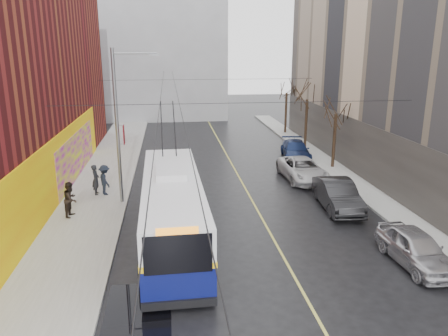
{
  "coord_description": "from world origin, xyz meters",
  "views": [
    {
      "loc": [
        -3.35,
        -15.05,
        9.05
      ],
      "look_at": [
        -0.47,
        7.64,
        2.67
      ],
      "focal_mm": 35.0,
      "sensor_mm": 36.0,
      "label": 1
    }
  ],
  "objects_px": {
    "trolleybus": "(173,207)",
    "pedestrian_b": "(71,199)",
    "parked_car_a": "(416,248)",
    "parked_car_b": "(338,195)",
    "streetlight_pole": "(120,123)",
    "parked_car_d": "(296,150)",
    "tree_near": "(337,104)",
    "pedestrian_c": "(105,180)",
    "parked_car_c": "(302,169)",
    "tree_mid": "(308,91)",
    "following_car": "(176,162)",
    "pedestrian_a": "(96,180)",
    "tree_far": "(287,85)"
  },
  "relations": [
    {
      "from": "pedestrian_a",
      "to": "pedestrian_c",
      "type": "xyz_separation_m",
      "value": [
        0.56,
        -0.1,
        -0.01
      ]
    },
    {
      "from": "trolleybus",
      "to": "parked_car_b",
      "type": "xyz_separation_m",
      "value": [
        9.45,
        3.03,
        -0.83
      ]
    },
    {
      "from": "tree_mid",
      "to": "pedestrian_c",
      "type": "bearing_deg",
      "value": -144.98
    },
    {
      "from": "tree_far",
      "to": "parked_car_c",
      "type": "relative_size",
      "value": 1.21
    },
    {
      "from": "parked_car_b",
      "to": "following_car",
      "type": "xyz_separation_m",
      "value": [
        -9.1,
        8.94,
        -0.1
      ]
    },
    {
      "from": "tree_near",
      "to": "pedestrian_a",
      "type": "relative_size",
      "value": 3.38
    },
    {
      "from": "pedestrian_b",
      "to": "pedestrian_c",
      "type": "bearing_deg",
      "value": -9.13
    },
    {
      "from": "tree_far",
      "to": "parked_car_b",
      "type": "xyz_separation_m",
      "value": [
        -2.88,
        -22.32,
        -4.31
      ]
    },
    {
      "from": "streetlight_pole",
      "to": "parked_car_d",
      "type": "bearing_deg",
      "value": 35.13
    },
    {
      "from": "parked_car_b",
      "to": "pedestrian_c",
      "type": "xyz_separation_m",
      "value": [
        -13.55,
        3.81,
        0.26
      ]
    },
    {
      "from": "parked_car_c",
      "to": "parked_car_d",
      "type": "relative_size",
      "value": 1.06
    },
    {
      "from": "trolleybus",
      "to": "pedestrian_b",
      "type": "height_order",
      "value": "trolleybus"
    },
    {
      "from": "streetlight_pole",
      "to": "pedestrian_a",
      "type": "relative_size",
      "value": 4.75
    },
    {
      "from": "tree_far",
      "to": "parked_car_a",
      "type": "relative_size",
      "value": 1.47
    },
    {
      "from": "pedestrian_a",
      "to": "pedestrian_b",
      "type": "height_order",
      "value": "pedestrian_b"
    },
    {
      "from": "tree_near",
      "to": "tree_far",
      "type": "distance_m",
      "value": 14.0
    },
    {
      "from": "streetlight_pole",
      "to": "parked_car_d",
      "type": "distance_m",
      "value": 16.58
    },
    {
      "from": "parked_car_a",
      "to": "parked_car_d",
      "type": "relative_size",
      "value": 0.87
    },
    {
      "from": "trolleybus",
      "to": "parked_car_c",
      "type": "distance_m",
      "value": 12.72
    },
    {
      "from": "trolleybus",
      "to": "tree_near",
      "type": "bearing_deg",
      "value": 41.47
    },
    {
      "from": "parked_car_b",
      "to": "following_car",
      "type": "bearing_deg",
      "value": 139.27
    },
    {
      "from": "tree_far",
      "to": "pedestrian_b",
      "type": "xyz_separation_m",
      "value": [
        -17.77,
        -21.98,
        -4.03
      ]
    },
    {
      "from": "tree_mid",
      "to": "pedestrian_a",
      "type": "distance_m",
      "value": 20.89
    },
    {
      "from": "parked_car_b",
      "to": "pedestrian_c",
      "type": "distance_m",
      "value": 14.08
    },
    {
      "from": "parked_car_b",
      "to": "pedestrian_c",
      "type": "height_order",
      "value": "pedestrian_c"
    },
    {
      "from": "parked_car_c",
      "to": "parked_car_d",
      "type": "distance_m",
      "value": 5.91
    },
    {
      "from": "tree_near",
      "to": "trolleybus",
      "type": "bearing_deg",
      "value": -137.38
    },
    {
      "from": "trolleybus",
      "to": "parked_car_d",
      "type": "xyz_separation_m",
      "value": [
        10.33,
        14.6,
        -0.91
      ]
    },
    {
      "from": "streetlight_pole",
      "to": "pedestrian_a",
      "type": "height_order",
      "value": "streetlight_pole"
    },
    {
      "from": "streetlight_pole",
      "to": "following_car",
      "type": "height_order",
      "value": "streetlight_pole"
    },
    {
      "from": "streetlight_pole",
      "to": "tree_near",
      "type": "relative_size",
      "value": 1.41
    },
    {
      "from": "tree_near",
      "to": "parked_car_c",
      "type": "height_order",
      "value": "tree_near"
    },
    {
      "from": "trolleybus",
      "to": "pedestrian_c",
      "type": "xyz_separation_m",
      "value": [
        -4.1,
        6.83,
        -0.57
      ]
    },
    {
      "from": "pedestrian_a",
      "to": "pedestrian_b",
      "type": "xyz_separation_m",
      "value": [
        -0.78,
        -3.57,
        0.02
      ]
    },
    {
      "from": "parked_car_a",
      "to": "trolleybus",
      "type": "bearing_deg",
      "value": 157.25
    },
    {
      "from": "tree_far",
      "to": "streetlight_pole",
      "type": "bearing_deg",
      "value": -127.12
    },
    {
      "from": "parked_car_b",
      "to": "pedestrian_a",
      "type": "xyz_separation_m",
      "value": [
        -14.11,
        3.91,
        0.27
      ]
    },
    {
      "from": "following_car",
      "to": "pedestrian_a",
      "type": "height_order",
      "value": "pedestrian_a"
    },
    {
      "from": "parked_car_c",
      "to": "parked_car_d",
      "type": "xyz_separation_m",
      "value": [
        1.2,
        5.79,
        -0.01
      ]
    },
    {
      "from": "tree_mid",
      "to": "parked_car_a",
      "type": "distance_m",
      "value": 22.76
    },
    {
      "from": "tree_near",
      "to": "parked_car_a",
      "type": "xyz_separation_m",
      "value": [
        -2.1,
        -15.22,
        -4.22
      ]
    },
    {
      "from": "tree_near",
      "to": "parked_car_a",
      "type": "distance_m",
      "value": 15.93
    },
    {
      "from": "tree_mid",
      "to": "trolleybus",
      "type": "xyz_separation_m",
      "value": [
        -12.33,
        -18.35,
        -3.59
      ]
    },
    {
      "from": "tree_mid",
      "to": "following_car",
      "type": "relative_size",
      "value": 1.55
    },
    {
      "from": "streetlight_pole",
      "to": "tree_far",
      "type": "bearing_deg",
      "value": 52.88
    },
    {
      "from": "tree_mid",
      "to": "parked_car_d",
      "type": "relative_size",
      "value": 1.3
    },
    {
      "from": "following_car",
      "to": "pedestrian_b",
      "type": "distance_m",
      "value": 10.37
    },
    {
      "from": "parked_car_c",
      "to": "pedestrian_c",
      "type": "xyz_separation_m",
      "value": [
        -13.23,
        -1.97,
        0.33
      ]
    },
    {
      "from": "parked_car_c",
      "to": "pedestrian_c",
      "type": "relative_size",
      "value": 2.89
    },
    {
      "from": "tree_mid",
      "to": "pedestrian_a",
      "type": "bearing_deg",
      "value": -146.11
    }
  ]
}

